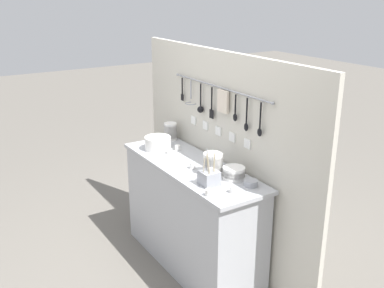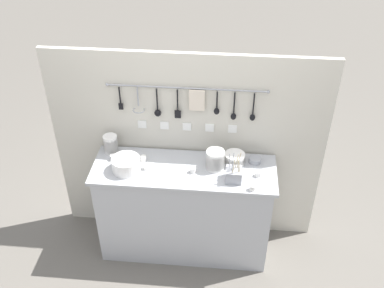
# 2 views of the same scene
# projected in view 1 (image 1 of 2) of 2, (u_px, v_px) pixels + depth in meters

# --- Properties ---
(ground_plane) EXTENTS (20.00, 20.00, 0.00)m
(ground_plane) POSITION_uv_depth(u_px,v_px,m) (191.00, 263.00, 3.84)
(ground_plane) COLOR #666059
(counter) EXTENTS (1.48, 0.49, 0.91)m
(counter) POSITION_uv_depth(u_px,v_px,m) (191.00, 215.00, 3.69)
(counter) COLOR #ADAFB5
(counter) RESTS_ON ground
(back_wall) EXTENTS (2.28, 0.11, 1.78)m
(back_wall) POSITION_uv_depth(u_px,v_px,m) (220.00, 159.00, 3.69)
(back_wall) COLOR beige
(back_wall) RESTS_ON ground
(bowl_stack_back_corner) EXTENTS (0.16, 0.16, 0.09)m
(bowl_stack_back_corner) POSITION_uv_depth(u_px,v_px,m) (234.00, 173.00, 3.27)
(bowl_stack_back_corner) COLOR white
(bowl_stack_back_corner) RESTS_ON counter
(bowl_stack_short_front) EXTENTS (0.12, 0.12, 0.16)m
(bowl_stack_short_front) POSITION_uv_depth(u_px,v_px,m) (170.00, 131.00, 4.10)
(bowl_stack_short_front) COLOR white
(bowl_stack_short_front) RESTS_ON counter
(bowl_stack_tall_left) EXTENTS (0.15, 0.15, 0.16)m
(bowl_stack_tall_left) POSITION_uv_depth(u_px,v_px,m) (213.00, 164.00, 3.34)
(bowl_stack_tall_left) COLOR white
(bowl_stack_tall_left) RESTS_ON counter
(plate_stack) EXTENTS (0.23, 0.23, 0.11)m
(plate_stack) POSITION_uv_depth(u_px,v_px,m) (158.00, 143.00, 3.86)
(plate_stack) COLOR white
(plate_stack) RESTS_ON counter
(steel_mixing_bowl) EXTENTS (0.10, 0.10, 0.04)m
(steel_mixing_bowl) POSITION_uv_depth(u_px,v_px,m) (251.00, 183.00, 3.15)
(steel_mixing_bowl) COLOR #93969E
(steel_mixing_bowl) RESTS_ON counter
(cutlery_caddy) EXTENTS (0.12, 0.12, 0.27)m
(cutlery_caddy) POSITION_uv_depth(u_px,v_px,m) (209.00, 178.00, 3.16)
(cutlery_caddy) COLOR #93969E
(cutlery_caddy) RESTS_ON counter
(cup_beside_plates) EXTENTS (0.05, 0.05, 0.05)m
(cup_beside_plates) POSITION_uv_depth(u_px,v_px,m) (209.00, 193.00, 3.00)
(cup_beside_plates) COLOR white
(cup_beside_plates) RESTS_ON counter
(cup_by_caddy) EXTENTS (0.05, 0.05, 0.05)m
(cup_by_caddy) POSITION_uv_depth(u_px,v_px,m) (233.00, 190.00, 3.05)
(cup_by_caddy) COLOR white
(cup_by_caddy) RESTS_ON counter
(cup_edge_far) EXTENTS (0.05, 0.05, 0.05)m
(cup_edge_far) POSITION_uv_depth(u_px,v_px,m) (163.00, 140.00, 4.04)
(cup_edge_far) COLOR white
(cup_edge_far) RESTS_ON counter
(cup_back_right) EXTENTS (0.05, 0.05, 0.05)m
(cup_back_right) POSITION_uv_depth(u_px,v_px,m) (193.00, 166.00, 3.46)
(cup_back_right) COLOR white
(cup_back_right) RESTS_ON counter
(cup_mid_row) EXTENTS (0.05, 0.05, 0.05)m
(cup_mid_row) POSITION_uv_depth(u_px,v_px,m) (178.00, 148.00, 3.84)
(cup_mid_row) COLOR white
(cup_mid_row) RESTS_ON counter
(cup_centre) EXTENTS (0.05, 0.05, 0.05)m
(cup_centre) POSITION_uv_depth(u_px,v_px,m) (170.00, 151.00, 3.76)
(cup_centre) COLOR white
(cup_centre) RESTS_ON counter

